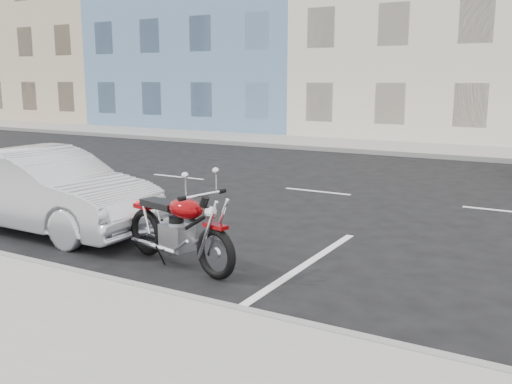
# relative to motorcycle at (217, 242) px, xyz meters

# --- Properties ---
(ground) EXTENTS (120.00, 120.00, 0.00)m
(ground) POSITION_rel_motorcycle_xyz_m (0.73, 6.04, -0.50)
(ground) COLOR black
(ground) RESTS_ON ground
(sidewalk_far) EXTENTS (80.00, 3.40, 0.15)m
(sidewalk_far) POSITION_rel_motorcycle_xyz_m (-4.27, 14.74, -0.42)
(sidewalk_far) COLOR gray
(sidewalk_far) RESTS_ON ground
(curb_far) EXTENTS (80.00, 0.12, 0.16)m
(curb_far) POSITION_rel_motorcycle_xyz_m (-4.27, 13.04, -0.42)
(curb_far) COLOR gray
(curb_far) RESTS_ON ground
(bldg_far_west) EXTENTS (12.00, 12.00, 12.00)m
(bldg_far_west) POSITION_rel_motorcycle_xyz_m (-25.27, 22.34, 5.50)
(bldg_far_west) COLOR #C3AC8D
(bldg_far_west) RESTS_ON ground
(bldg_blue) EXTENTS (12.00, 12.00, 13.00)m
(bldg_blue) POSITION_rel_motorcycle_xyz_m (-13.27, 22.34, 6.00)
(bldg_blue) COLOR #5D7EA6
(bldg_blue) RESTS_ON ground
(bldg_cream) EXTENTS (12.00, 12.00, 11.50)m
(bldg_cream) POSITION_rel_motorcycle_xyz_m (-1.27, 22.34, 5.25)
(bldg_cream) COLOR beige
(bldg_cream) RESTS_ON ground
(motorcycle) EXTENTS (2.15, 0.86, 1.10)m
(motorcycle) POSITION_rel_motorcycle_xyz_m (0.00, 0.00, 0.00)
(motorcycle) COLOR black
(motorcycle) RESTS_ON ground
(sedan_silver) EXTENTS (4.24, 1.50, 1.39)m
(sedan_silver) POSITION_rel_motorcycle_xyz_m (-3.88, 0.60, 0.20)
(sedan_silver) COLOR #B7B9C0
(sedan_silver) RESTS_ON ground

